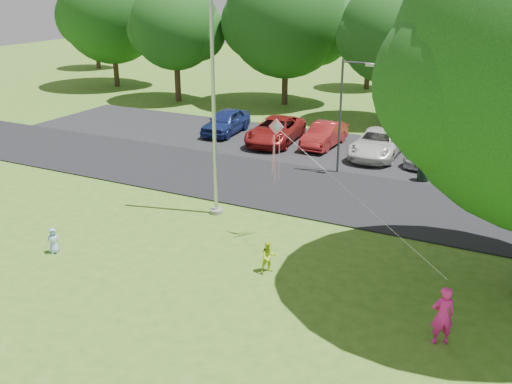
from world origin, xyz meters
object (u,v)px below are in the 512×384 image
at_px(trash_can, 423,172).
at_px(woman, 443,315).
at_px(child_yellow, 269,257).
at_px(kite, 280,143).
at_px(flagpole, 214,109).
at_px(child_blue, 53,241).
at_px(street_lamp, 345,107).

relative_size(trash_can, woman, 0.56).
bearing_deg(child_yellow, kite, 62.48).
bearing_deg(flagpole, child_blue, -119.66).
height_order(woman, child_yellow, woman).
distance_m(child_blue, kite, 8.25).
distance_m(trash_can, child_blue, 16.02).
bearing_deg(child_blue, trash_can, 3.89).
xyz_separation_m(woman, child_blue, (-12.47, -0.63, -0.35)).
height_order(child_yellow, child_blue, child_yellow).
distance_m(street_lamp, kite, 7.99).
relative_size(child_yellow, kite, 0.16).
relative_size(child_blue, kite, 0.13).
bearing_deg(child_yellow, child_blue, 151.64).
bearing_deg(kite, child_yellow, -74.33).
xyz_separation_m(trash_can, child_yellow, (-2.58, -10.81, 0.07)).
xyz_separation_m(flagpole, trash_can, (6.49, 7.40, -3.71)).
bearing_deg(kite, woman, -32.34).
height_order(street_lamp, child_yellow, street_lamp).
bearing_deg(woman, kite, -60.28).
relative_size(street_lamp, trash_can, 5.95).
relative_size(flagpole, child_blue, 11.24).
distance_m(flagpole, trash_can, 10.52).
bearing_deg(kite, street_lamp, 91.46).
relative_size(flagpole, street_lamp, 1.88).
relative_size(flagpole, woman, 6.27).
bearing_deg(child_blue, woman, -46.48).
bearing_deg(trash_can, woman, -76.72).
relative_size(street_lamp, kite, 0.80).
bearing_deg(child_blue, street_lamp, 15.01).
height_order(trash_can, child_blue, trash_can).
relative_size(woman, child_blue, 1.79).
xyz_separation_m(child_yellow, child_blue, (-7.00, -2.02, -0.08)).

